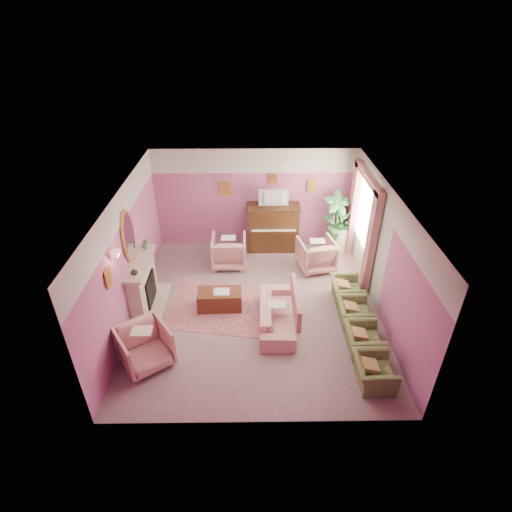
{
  "coord_description": "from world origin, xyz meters",
  "views": [
    {
      "loc": [
        -0.1,
        -7.19,
        5.9
      ],
      "look_at": [
        -0.0,
        0.4,
        1.15
      ],
      "focal_mm": 28.0,
      "sensor_mm": 36.0,
      "label": 1
    }
  ],
  "objects_px": {
    "floral_armchair_left": "(229,250)",
    "side_table": "(340,239)",
    "sofa": "(277,310)",
    "floral_armchair_right": "(316,253)",
    "olive_chair_a": "(374,368)",
    "olive_chair_d": "(347,287)",
    "piano": "(273,228)",
    "television": "(274,197)",
    "coffee_table": "(220,300)",
    "olive_chair_b": "(363,337)",
    "olive_chair_c": "(354,310)",
    "floral_armchair_front": "(145,345)"
  },
  "relations": [
    {
      "from": "television",
      "to": "olive_chair_b",
      "type": "xyz_separation_m",
      "value": [
        1.61,
        -3.99,
        -1.25
      ]
    },
    {
      "from": "piano",
      "to": "side_table",
      "type": "height_order",
      "value": "piano"
    },
    {
      "from": "piano",
      "to": "floral_armchair_front",
      "type": "relative_size",
      "value": 1.52
    },
    {
      "from": "floral_armchair_right",
      "to": "floral_armchair_left",
      "type": "bearing_deg",
      "value": 175.35
    },
    {
      "from": "sofa",
      "to": "floral_armchair_front",
      "type": "height_order",
      "value": "floral_armchair_front"
    },
    {
      "from": "piano",
      "to": "coffee_table",
      "type": "bearing_deg",
      "value": -116.59
    },
    {
      "from": "piano",
      "to": "sofa",
      "type": "distance_m",
      "value": 3.24
    },
    {
      "from": "piano",
      "to": "olive_chair_c",
      "type": "distance_m",
      "value": 3.61
    },
    {
      "from": "coffee_table",
      "to": "floral_armchair_left",
      "type": "distance_m",
      "value": 1.84
    },
    {
      "from": "olive_chair_c",
      "to": "olive_chair_d",
      "type": "distance_m",
      "value": 0.82
    },
    {
      "from": "side_table",
      "to": "floral_armchair_right",
      "type": "bearing_deg",
      "value": -130.64
    },
    {
      "from": "olive_chair_c",
      "to": "olive_chair_b",
      "type": "bearing_deg",
      "value": -90.0
    },
    {
      "from": "coffee_table",
      "to": "side_table",
      "type": "distance_m",
      "value": 4.12
    },
    {
      "from": "olive_chair_d",
      "to": "side_table",
      "type": "height_order",
      "value": "same"
    },
    {
      "from": "floral_armchair_left",
      "to": "television",
      "type": "bearing_deg",
      "value": 33.45
    },
    {
      "from": "olive_chair_c",
      "to": "sofa",
      "type": "bearing_deg",
      "value": -179.78
    },
    {
      "from": "floral_armchair_right",
      "to": "olive_chair_a",
      "type": "xyz_separation_m",
      "value": [
        0.52,
        -3.83,
        -0.11
      ]
    },
    {
      "from": "piano",
      "to": "olive_chair_a",
      "type": "height_order",
      "value": "piano"
    },
    {
      "from": "floral_armchair_right",
      "to": "olive_chair_c",
      "type": "xyz_separation_m",
      "value": [
        0.52,
        -2.19,
        -0.11
      ]
    },
    {
      "from": "olive_chair_b",
      "to": "floral_armchair_right",
      "type": "bearing_deg",
      "value": 99.78
    },
    {
      "from": "television",
      "to": "coffee_table",
      "type": "xyz_separation_m",
      "value": [
        -1.33,
        -2.61,
        -1.38
      ]
    },
    {
      "from": "floral_armchair_left",
      "to": "olive_chair_a",
      "type": "relative_size",
      "value": 1.14
    },
    {
      "from": "floral_armchair_left",
      "to": "side_table",
      "type": "relative_size",
      "value": 1.32
    },
    {
      "from": "side_table",
      "to": "olive_chair_a",
      "type": "bearing_deg",
      "value": -93.38
    },
    {
      "from": "coffee_table",
      "to": "side_table",
      "type": "xyz_separation_m",
      "value": [
        3.22,
        2.57,
        0.12
      ]
    },
    {
      "from": "piano",
      "to": "olive_chair_c",
      "type": "height_order",
      "value": "piano"
    },
    {
      "from": "coffee_table",
      "to": "floral_armchair_front",
      "type": "xyz_separation_m",
      "value": [
        -1.31,
        -1.66,
        0.24
      ]
    },
    {
      "from": "television",
      "to": "olive_chair_d",
      "type": "height_order",
      "value": "television"
    },
    {
      "from": "television",
      "to": "coffee_table",
      "type": "height_order",
      "value": "television"
    },
    {
      "from": "television",
      "to": "coffee_table",
      "type": "distance_m",
      "value": 3.24
    },
    {
      "from": "olive_chair_b",
      "to": "olive_chair_d",
      "type": "distance_m",
      "value": 1.64
    },
    {
      "from": "olive_chair_b",
      "to": "olive_chair_c",
      "type": "height_order",
      "value": "same"
    },
    {
      "from": "olive_chair_a",
      "to": "olive_chair_d",
      "type": "xyz_separation_m",
      "value": [
        0.0,
        2.46,
        0.0
      ]
    },
    {
      "from": "sofa",
      "to": "olive_chair_b",
      "type": "bearing_deg",
      "value": -25.87
    },
    {
      "from": "piano",
      "to": "side_table",
      "type": "bearing_deg",
      "value": -2.99
    },
    {
      "from": "piano",
      "to": "coffee_table",
      "type": "height_order",
      "value": "piano"
    },
    {
      "from": "piano",
      "to": "television",
      "type": "xyz_separation_m",
      "value": [
        0.0,
        -0.05,
        0.95
      ]
    },
    {
      "from": "olive_chair_a",
      "to": "piano",
      "type": "bearing_deg",
      "value": 108.32
    },
    {
      "from": "sofa",
      "to": "side_table",
      "type": "distance_m",
      "value": 3.69
    },
    {
      "from": "olive_chair_b",
      "to": "olive_chair_a",
      "type": "bearing_deg",
      "value": -90.0
    },
    {
      "from": "floral_armchair_right",
      "to": "olive_chair_b",
      "type": "height_order",
      "value": "floral_armchair_right"
    },
    {
      "from": "floral_armchair_left",
      "to": "olive_chair_a",
      "type": "height_order",
      "value": "floral_armchair_left"
    },
    {
      "from": "television",
      "to": "floral_armchair_left",
      "type": "relative_size",
      "value": 0.87
    },
    {
      "from": "piano",
      "to": "floral_armchair_right",
      "type": "height_order",
      "value": "piano"
    },
    {
      "from": "olive_chair_b",
      "to": "olive_chair_c",
      "type": "relative_size",
      "value": 1.0
    },
    {
      "from": "piano",
      "to": "television",
      "type": "bearing_deg",
      "value": -90.0
    },
    {
      "from": "floral_armchair_right",
      "to": "olive_chair_c",
      "type": "height_order",
      "value": "floral_armchair_right"
    },
    {
      "from": "sofa",
      "to": "floral_armchair_right",
      "type": "distance_m",
      "value": 2.48
    },
    {
      "from": "piano",
      "to": "floral_armchair_right",
      "type": "distance_m",
      "value": 1.51
    },
    {
      "from": "side_table",
      "to": "piano",
      "type": "bearing_deg",
      "value": 177.01
    }
  ]
}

